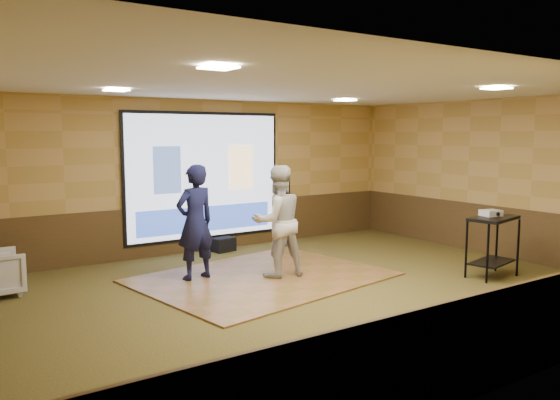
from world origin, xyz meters
TOP-DOWN VIEW (x-y plane):
  - ground at (0.00, 0.00)m, footprint 9.00×9.00m
  - room_shell at (0.00, 0.00)m, footprint 9.04×7.04m
  - wainscot_back at (0.00, 3.48)m, footprint 9.00×0.04m
  - wainscot_front at (0.00, -3.48)m, footprint 9.00×0.04m
  - wainscot_right at (4.48, 0.00)m, footprint 0.04×7.00m
  - projector_screen at (0.00, 3.44)m, footprint 3.32×0.06m
  - downlight_nw at (-2.20, 1.80)m, footprint 0.32×0.32m
  - downlight_ne at (2.20, 1.80)m, footprint 0.32×0.32m
  - downlight_sw at (-2.20, -1.50)m, footprint 0.32×0.32m
  - downlight_se at (2.20, -1.50)m, footprint 0.32×0.32m
  - dance_floor at (-0.16, 0.99)m, footprint 4.21×3.48m
  - player_left at (-1.12, 1.49)m, footprint 0.72×0.53m
  - player_right at (0.07, 0.91)m, footprint 0.96×0.79m
  - av_table at (3.01, -0.99)m, footprint 0.95×0.50m
  - projector at (3.04, -0.91)m, footprint 0.34×0.30m
  - mic_stand at (1.66, 2.98)m, footprint 0.59×0.24m
  - duffel_bag at (0.26, 3.18)m, footprint 0.48×0.36m

SIDE VIEW (x-z plane):
  - ground at x=0.00m, z-range 0.00..0.00m
  - dance_floor at x=-0.16m, z-range 0.00..0.03m
  - duffel_bag at x=0.26m, z-range 0.00..0.27m
  - wainscot_back at x=0.00m, z-range 0.00..0.95m
  - wainscot_front at x=0.00m, z-range 0.00..0.95m
  - wainscot_right at x=4.48m, z-range 0.00..0.95m
  - mic_stand at x=1.66m, z-range -0.26..1.24m
  - av_table at x=3.01m, z-range 0.20..1.20m
  - player_right at x=0.07m, z-range 0.03..1.83m
  - player_left at x=-1.12m, z-range 0.03..1.86m
  - projector at x=3.04m, z-range 1.00..1.09m
  - projector_screen at x=0.00m, z-range 0.21..2.73m
  - room_shell at x=0.00m, z-range 0.58..3.60m
  - downlight_nw at x=-2.20m, z-range 2.96..2.98m
  - downlight_ne at x=2.20m, z-range 2.96..2.98m
  - downlight_sw at x=-2.20m, z-range 2.96..2.98m
  - downlight_se at x=2.20m, z-range 2.96..2.98m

